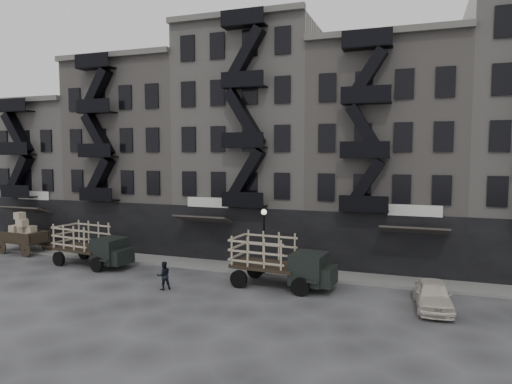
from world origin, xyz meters
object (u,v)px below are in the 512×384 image
(wagon, at_px, (22,230))
(car_east, at_px, (433,295))
(stake_truck_west, at_px, (92,242))
(pedestrian_mid, at_px, (164,276))
(stake_truck_east, at_px, (280,258))

(wagon, distance_m, car_east, 30.11)
(stake_truck_west, xyz_separation_m, pedestrian_mid, (7.60, -3.19, -0.85))
(pedestrian_mid, bearing_deg, car_east, 142.41)
(car_east, distance_m, pedestrian_mid, 14.56)
(wagon, height_order, pedestrian_mid, wagon)
(stake_truck_west, bearing_deg, stake_truck_east, 5.82)
(pedestrian_mid, bearing_deg, stake_truck_east, 159.74)
(stake_truck_east, height_order, pedestrian_mid, stake_truck_east)
(stake_truck_west, height_order, stake_truck_east, stake_truck_east)
(wagon, xyz_separation_m, pedestrian_mid, (15.46, -4.74, -1.01))
(wagon, relative_size, stake_truck_east, 0.64)
(stake_truck_east, distance_m, pedestrian_mid, 6.76)
(wagon, distance_m, stake_truck_east, 21.68)
(stake_truck_west, bearing_deg, car_east, 3.84)
(stake_truck_east, xyz_separation_m, pedestrian_mid, (-6.13, -2.71, -0.91))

